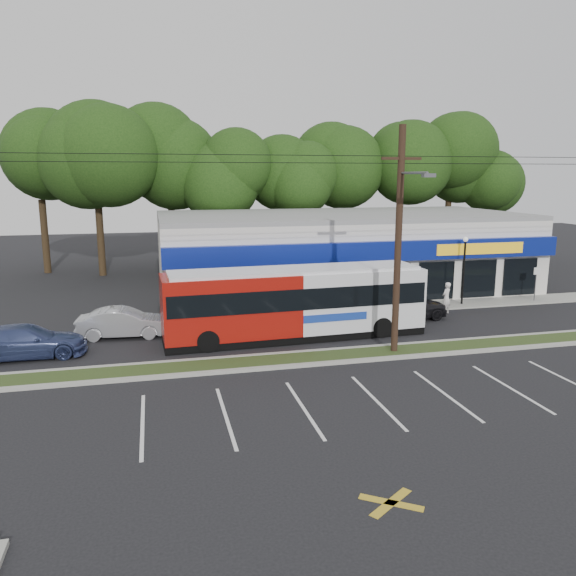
# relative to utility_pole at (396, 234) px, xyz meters

# --- Properties ---
(ground) EXTENTS (120.00, 120.00, 0.00)m
(ground) POSITION_rel_utility_pole_xyz_m (-2.83, -0.93, -5.41)
(ground) COLOR black
(ground) RESTS_ON ground
(grass_strip) EXTENTS (40.00, 1.60, 0.12)m
(grass_strip) POSITION_rel_utility_pole_xyz_m (-2.83, 0.07, -5.35)
(grass_strip) COLOR #293917
(grass_strip) RESTS_ON ground
(curb_south) EXTENTS (40.00, 0.25, 0.14)m
(curb_south) POSITION_rel_utility_pole_xyz_m (-2.83, -0.78, -5.34)
(curb_south) COLOR #9E9E93
(curb_south) RESTS_ON ground
(curb_north) EXTENTS (40.00, 0.25, 0.14)m
(curb_north) POSITION_rel_utility_pole_xyz_m (-2.83, 0.92, -5.34)
(curb_north) COLOR #9E9E93
(curb_north) RESTS_ON ground
(sidewalk) EXTENTS (32.00, 2.20, 0.10)m
(sidewalk) POSITION_rel_utility_pole_xyz_m (2.17, 8.07, -5.36)
(sidewalk) COLOR #9E9E93
(sidewalk) RESTS_ON ground
(strip_mall) EXTENTS (25.00, 12.55, 5.30)m
(strip_mall) POSITION_rel_utility_pole_xyz_m (2.67, 14.99, -2.76)
(strip_mall) COLOR silver
(strip_mall) RESTS_ON ground
(utility_pole) EXTENTS (50.00, 2.77, 10.00)m
(utility_pole) POSITION_rel_utility_pole_xyz_m (0.00, 0.00, 0.00)
(utility_pole) COLOR black
(utility_pole) RESTS_ON ground
(lamp_post) EXTENTS (0.30, 0.30, 4.25)m
(lamp_post) POSITION_rel_utility_pole_xyz_m (8.17, 7.87, -2.74)
(lamp_post) COLOR black
(lamp_post) RESTS_ON ground
(sign_post) EXTENTS (0.45, 0.10, 2.23)m
(sign_post) POSITION_rel_utility_pole_xyz_m (13.17, 7.65, -3.86)
(sign_post) COLOR #59595E
(sign_post) RESTS_ON ground
(tree_line) EXTENTS (46.76, 6.76, 11.83)m
(tree_line) POSITION_rel_utility_pole_xyz_m (1.17, 25.07, 3.00)
(tree_line) COLOR black
(tree_line) RESTS_ON ground
(metrobus) EXTENTS (13.01, 3.23, 3.47)m
(metrobus) POSITION_rel_utility_pole_xyz_m (-3.55, 3.57, -3.57)
(metrobus) COLOR #99120B
(metrobus) RESTS_ON ground
(car_dark) EXTENTS (4.97, 2.45, 1.63)m
(car_dark) POSITION_rel_utility_pole_xyz_m (3.18, 5.47, -4.60)
(car_dark) COLOR black
(car_dark) RESTS_ON ground
(car_silver) EXTENTS (4.56, 1.89, 1.47)m
(car_silver) POSITION_rel_utility_pole_xyz_m (-11.83, 5.59, -4.68)
(car_silver) COLOR #93959A
(car_silver) RESTS_ON ground
(car_blue) EXTENTS (5.08, 2.20, 1.45)m
(car_blue) POSITION_rel_utility_pole_xyz_m (-15.83, 3.33, -4.69)
(car_blue) COLOR navy
(car_blue) RESTS_ON ground
(pedestrian_a) EXTENTS (0.80, 0.73, 1.84)m
(pedestrian_a) POSITION_rel_utility_pole_xyz_m (6.17, 6.24, -4.49)
(pedestrian_a) COLOR white
(pedestrian_a) RESTS_ON ground
(pedestrian_b) EXTENTS (0.81, 0.68, 1.49)m
(pedestrian_b) POSITION_rel_utility_pole_xyz_m (1.31, 7.57, -4.67)
(pedestrian_b) COLOR beige
(pedestrian_b) RESTS_ON ground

